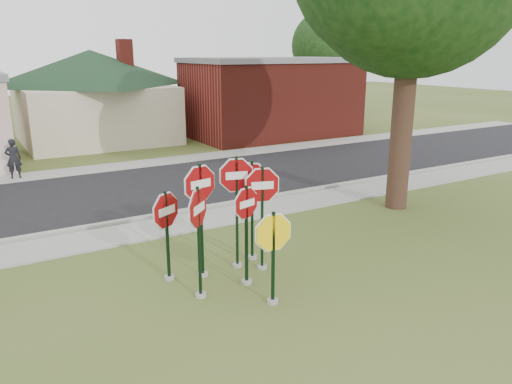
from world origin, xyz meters
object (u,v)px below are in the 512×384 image
stop_sign_yellow (273,247)px  stop_sign_left (199,226)px  stop_sign_center (246,223)px  pedestrian (13,159)px

stop_sign_yellow → stop_sign_left: 1.60m
stop_sign_center → stop_sign_left: size_ratio=0.93×
stop_sign_yellow → pedestrian: size_ratio=1.29×
stop_sign_left → pedestrian: bearing=99.8°
stop_sign_center → pedestrian: bearing=104.7°
stop_sign_center → pedestrian: stop_sign_center is taller
pedestrian → stop_sign_yellow: bearing=108.5°
stop_sign_center → stop_sign_yellow: bearing=-89.0°
stop_sign_center → pedestrian: size_ratio=1.46×
stop_sign_center → pedestrian: 13.64m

